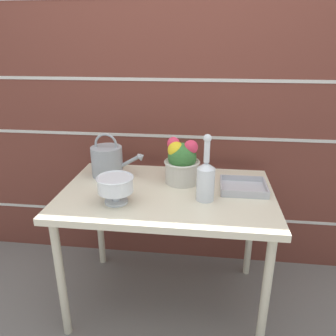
# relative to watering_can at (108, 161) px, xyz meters

# --- Properties ---
(ground_plane) EXTENTS (12.00, 12.00, 0.00)m
(ground_plane) POSITION_rel_watering_can_xyz_m (0.38, -0.18, -0.83)
(ground_plane) COLOR slate
(brick_wall) EXTENTS (3.60, 0.08, 2.20)m
(brick_wall) POSITION_rel_watering_can_xyz_m (0.38, 0.32, 0.27)
(brick_wall) COLOR brown
(brick_wall) RESTS_ON ground_plane
(patio_table) EXTENTS (1.14, 0.75, 0.74)m
(patio_table) POSITION_rel_watering_can_xyz_m (0.38, -0.18, -0.17)
(patio_table) COLOR beige
(patio_table) RESTS_ON ground_plane
(watering_can) EXTENTS (0.33, 0.19, 0.26)m
(watering_can) POSITION_rel_watering_can_xyz_m (0.00, 0.00, 0.00)
(watering_can) COLOR #93999E
(watering_can) RESTS_ON patio_table
(crystal_pedestal_bowl) EXTENTS (0.19, 0.19, 0.14)m
(crystal_pedestal_bowl) POSITION_rel_watering_can_xyz_m (0.14, -0.35, -0.00)
(crystal_pedestal_bowl) COLOR silver
(crystal_pedestal_bowl) RESTS_ON patio_table
(flower_planter) EXTENTS (0.20, 0.20, 0.26)m
(flower_planter) POSITION_rel_watering_can_xyz_m (0.45, -0.05, 0.03)
(flower_planter) COLOR beige
(flower_planter) RESTS_ON patio_table
(glass_decanter) EXTENTS (0.09, 0.09, 0.35)m
(glass_decanter) POSITION_rel_watering_can_xyz_m (0.59, -0.26, 0.02)
(glass_decanter) COLOR silver
(glass_decanter) RESTS_ON patio_table
(wire_tray) EXTENTS (0.25, 0.22, 0.04)m
(wire_tray) POSITION_rel_watering_can_xyz_m (0.79, -0.11, -0.08)
(wire_tray) COLOR #B7B7BC
(wire_tray) RESTS_ON patio_table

